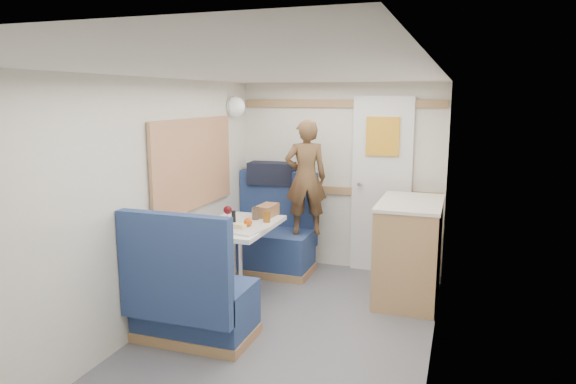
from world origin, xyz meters
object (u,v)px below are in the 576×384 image
at_px(beer_glass, 267,217).
at_px(galley_counter, 409,249).
at_px(orange_fruit, 248,222).
at_px(tumbler_right, 256,213).
at_px(duffel_bag, 272,173).
at_px(person, 306,178).
at_px(dome_light, 236,106).
at_px(tray, 248,230).
at_px(dinette_table, 238,240).
at_px(bread_loaf, 267,210).
at_px(pepper_grinder, 234,216).
at_px(bench_far, 272,243).
at_px(wine_glass, 228,211).
at_px(cheese_block, 240,226).
at_px(bench_near, 192,304).
at_px(tumbler_left, 200,223).

bearing_deg(beer_glass, galley_counter, 17.92).
height_order(orange_fruit, tumbler_right, tumbler_right).
relative_size(duffel_bag, tumbler_right, 4.38).
height_order(galley_counter, person, person).
bearing_deg(dome_light, tray, -61.33).
distance_m(dinette_table, bread_loaf, 0.45).
height_order(galley_counter, beer_glass, galley_counter).
xyz_separation_m(dome_light, pepper_grinder, (0.33, -0.79, -0.98)).
bearing_deg(bench_far, wine_glass, -95.10).
bearing_deg(orange_fruit, dinette_table, 143.58).
xyz_separation_m(bench_far, duffel_bag, (-0.09, 0.26, 0.72)).
height_order(tray, wine_glass, wine_glass).
relative_size(tray, cheese_block, 3.21).
xyz_separation_m(bench_near, orange_fruit, (0.15, 0.75, 0.47)).
distance_m(galley_counter, tumbler_right, 1.45).
xyz_separation_m(cheese_block, tumbler_right, (-0.02, 0.41, 0.02)).
bearing_deg(cheese_block, person, 74.78).
bearing_deg(galley_counter, orange_fruit, -153.42).
xyz_separation_m(tray, bread_loaf, (-0.04, 0.58, 0.05)).
relative_size(dinette_table, duffel_bag, 1.83).
relative_size(bench_near, pepper_grinder, 10.01).
bearing_deg(bread_loaf, galley_counter, 7.51).
bearing_deg(bench_far, beer_glass, -72.57).
bearing_deg(wine_glass, duffel_bag, 90.53).
bearing_deg(wine_glass, person, 61.65).
distance_m(dome_light, tray, 1.57).
height_order(bench_near, dome_light, dome_light).
bearing_deg(pepper_grinder, bench_near, -85.97).
distance_m(pepper_grinder, bread_loaf, 0.38).
bearing_deg(wine_glass, tumbler_right, 56.58).
bearing_deg(dinette_table, tumbler_right, 68.35).
bearing_deg(duffel_bag, bench_near, -90.97).
relative_size(bench_near, beer_glass, 10.23).
relative_size(bench_near, orange_fruit, 14.14).
bearing_deg(galley_counter, pepper_grinder, -162.14).
xyz_separation_m(bench_far, bread_loaf, (0.14, -0.49, 0.48)).
relative_size(wine_glass, tumbler_left, 1.50).
bearing_deg(bench_near, orange_fruit, 78.83).
xyz_separation_m(bench_far, bench_near, (0.00, -1.73, 0.00)).
bearing_deg(galley_counter, cheese_block, -151.28).
bearing_deg(bread_loaf, dinette_table, -110.66).
distance_m(bench_far, dome_light, 1.50).
relative_size(galley_counter, tumbler_left, 8.21).
height_order(galley_counter, duffel_bag, duffel_bag).
bearing_deg(beer_glass, dome_light, 131.22).
bearing_deg(wine_glass, beer_glass, 30.98).
bearing_deg(beer_glass, person, 76.62).
height_order(duffel_bag, tumbler_right, duffel_bag).
height_order(bench_near, tray, bench_near).
distance_m(orange_fruit, beer_glass, 0.27).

